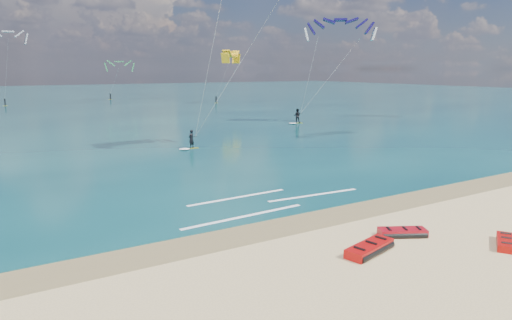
{
  "coord_description": "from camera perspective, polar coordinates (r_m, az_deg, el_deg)",
  "views": [
    {
      "loc": [
        -11.26,
        -13.45,
        7.08
      ],
      "look_at": [
        1.55,
        8.0,
        2.07
      ],
      "focal_mm": 32.0,
      "sensor_mm": 36.0,
      "label": 1
    }
  ],
  "objects": [
    {
      "name": "ground",
      "position": [
        55.08,
        -18.82,
        3.35
      ],
      "size": [
        320.0,
        320.0,
        0.0
      ],
      "primitive_type": "plane",
      "color": "tan",
      "rests_on": "ground"
    },
    {
      "name": "wet_sand_strip",
      "position": [
        21.15,
        3.38,
        -8.22
      ],
      "size": [
        320.0,
        2.4,
        0.01
      ],
      "primitive_type": "cube",
      "color": "brown",
      "rests_on": "ground"
    },
    {
      "name": "sea",
      "position": [
        118.2,
        -25.51,
        6.82
      ],
      "size": [
        320.0,
        200.0,
        0.04
      ],
      "primitive_type": "cube",
      "color": "#0B343E",
      "rests_on": "ground"
    },
    {
      "name": "packed_kite_left",
      "position": [
        18.77,
        13.97,
        -11.17
      ],
      "size": [
        2.83,
        1.78,
        0.42
      ],
      "primitive_type": null,
      "rotation": [
        0.0,
        0.0,
        0.25
      ],
      "color": "#AB0A09",
      "rests_on": "ground"
    },
    {
      "name": "packed_kite_mid",
      "position": [
        20.9,
        17.8,
        -9.02
      ],
      "size": [
        2.44,
        1.94,
        0.38
      ],
      "primitive_type": null,
      "rotation": [
        0.0,
        0.0,
        -0.48
      ],
      "color": "#A20B15",
      "rests_on": "ground"
    },
    {
      "name": "packed_kite_right",
      "position": [
        21.45,
        28.74,
        -9.39
      ],
      "size": [
        2.24,
        1.93,
        0.36
      ],
      "primitive_type": null,
      "rotation": [
        0.0,
        0.0,
        0.58
      ],
      "color": "#AC0B07",
      "rests_on": "ground"
    },
    {
      "name": "kitesurfer_main",
      "position": [
        39.45,
        -4.18,
        13.39
      ],
      "size": [
        10.01,
        6.11,
        16.48
      ],
      "rotation": [
        0.0,
        0.0,
        -0.0
      ],
      "color": "#C0D619",
      "rests_on": "sea"
    },
    {
      "name": "kitesurfer_far",
      "position": [
        60.06,
        8.15,
        12.11
      ],
      "size": [
        11.6,
        7.19,
        14.91
      ],
      "rotation": [
        0.0,
        0.0,
        -0.19
      ],
      "color": "#B7DE21",
      "rests_on": "sea"
    },
    {
      "name": "shoreline_foam",
      "position": [
        24.47,
        1.15,
        -5.37
      ],
      "size": [
        11.58,
        3.63,
        0.01
      ],
      "color": "white",
      "rests_on": "ground"
    },
    {
      "name": "distant_kites",
      "position": [
        92.26,
        -27.82,
        9.1
      ],
      "size": [
        80.05,
        37.73,
        13.7
      ],
      "color": "#E14276",
      "rests_on": "ground"
    }
  ]
}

